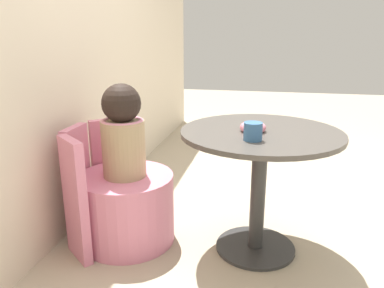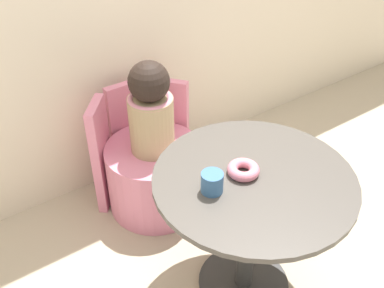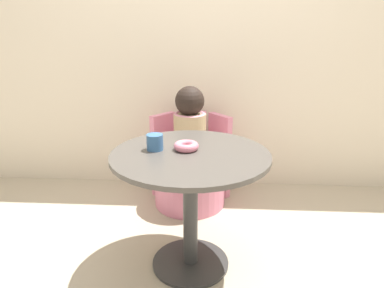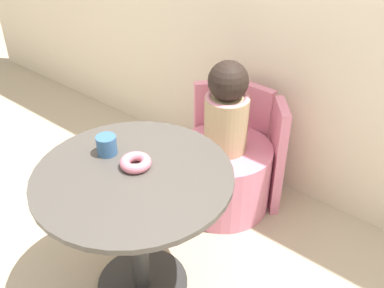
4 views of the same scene
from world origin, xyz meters
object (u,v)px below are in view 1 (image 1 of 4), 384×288
round_table (260,160)px  donut (253,127)px  tub_chair (127,208)px  cup (253,131)px  child_figure (123,133)px

round_table → donut: bearing=119.9°
tub_chair → donut: (0.03, -0.70, 0.51)m
donut → cup: 0.17m
child_figure → donut: size_ratio=3.88×
round_table → child_figure: child_figure is taller
donut → cup: cup is taller
round_table → cup: size_ratio=9.51×
round_table → donut: size_ratio=6.29×
child_figure → cup: 0.73m
round_table → cup: cup is taller
round_table → tub_chair: (-0.05, 0.74, -0.33)m
tub_chair → donut: size_ratio=4.07×
child_figure → cup: bearing=-101.2°
tub_chair → child_figure: (0.00, -0.00, 0.45)m
tub_chair → round_table: bearing=-86.0°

